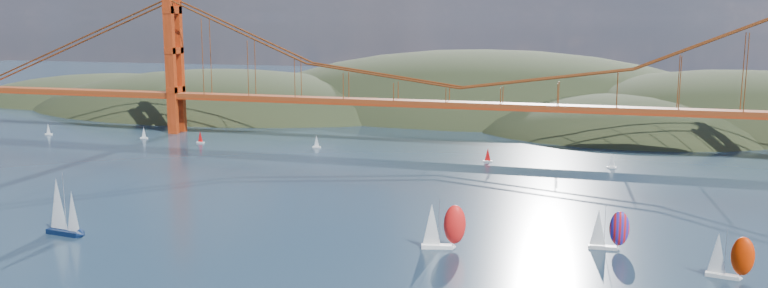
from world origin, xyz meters
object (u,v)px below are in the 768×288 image
Objects in this scene: racer_1 at (729,255)px; racer_rwb at (608,229)px; sloop_navy at (62,207)px; racer_0 at (443,225)px.

racer_rwb reaches higher than racer_1.
racer_rwb is at bearing 161.41° from racer_1.
sloop_navy reaches higher than racer_rwb.
racer_rwb is at bearing 18.77° from sloop_navy.
racer_rwb is at bearing 1.51° from racer_0.
racer_0 is 54.36m from racer_1.
sloop_navy is 137.35m from racer_1.
racer_0 is at bearing -172.13° from racer_1.
racer_0 is 1.13× the size of racer_1.
sloop_navy is 1.32× the size of racer_0.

